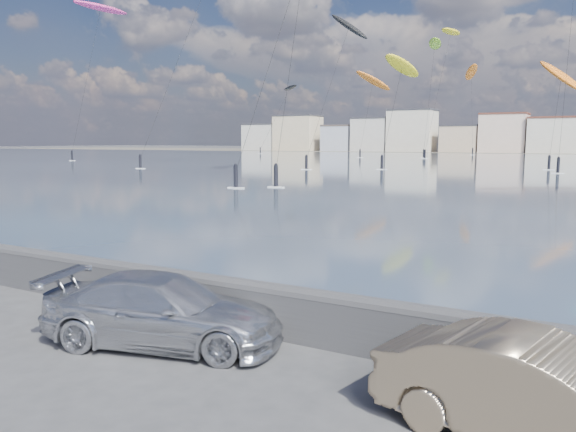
{
  "coord_description": "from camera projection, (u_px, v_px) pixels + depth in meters",
  "views": [
    {
      "loc": [
        6.8,
        -6.37,
        3.8
      ],
      "look_at": [
        1.0,
        4.0,
        2.2
      ],
      "focal_mm": 35.0,
      "sensor_mm": 36.0,
      "label": 1
    }
  ],
  "objects": [
    {
      "name": "kitesurfer_14",
      "position": [
        373.0,
        82.0,
        132.35
      ],
      "size": [
        8.19,
        13.59,
        20.64
      ],
      "color": "orange",
      "rests_on": "ground"
    },
    {
      "name": "bay_water",
      "position": [
        553.0,
        165.0,
        88.44
      ],
      "size": [
        500.0,
        177.0,
        0.0
      ],
      "primitive_type": "cube",
      "color": "#344258",
      "rests_on": "ground"
    },
    {
      "name": "kitesurfer_5",
      "position": [
        451.0,
        33.0,
        120.41
      ],
      "size": [
        5.08,
        12.78,
        27.77
      ],
      "color": "yellow",
      "rests_on": "ground"
    },
    {
      "name": "kitesurfer_9",
      "position": [
        435.0,
        45.0,
        126.96
      ],
      "size": [
        5.78,
        11.63,
        26.85
      ],
      "color": "#8CD826",
      "rests_on": "ground"
    },
    {
      "name": "kitesurfer_7",
      "position": [
        402.0,
        67.0,
        85.86
      ],
      "size": [
        5.45,
        19.02,
        17.3
      ],
      "color": "yellow",
      "rests_on": "ground"
    },
    {
      "name": "kitesurfer_19",
      "position": [
        471.0,
        73.0,
        156.4
      ],
      "size": [
        6.9,
        14.39,
        25.1
      ],
      "color": "orange",
      "rests_on": "ground"
    },
    {
      "name": "kitesurfer_8",
      "position": [
        561.0,
        77.0,
        77.11
      ],
      "size": [
        7.91,
        10.65,
        15.65
      ],
      "color": "orange",
      "rests_on": "ground"
    },
    {
      "name": "kitesurfer_18",
      "position": [
        101.0,
        9.0,
        109.76
      ],
      "size": [
        6.45,
        13.75,
        30.59
      ],
      "color": "#E5338C",
      "rests_on": "ground"
    },
    {
      "name": "kitesurfer_4",
      "position": [
        349.0,
        28.0,
        83.28
      ],
      "size": [
        8.18,
        16.93,
        23.6
      ],
      "color": "black",
      "rests_on": "ground"
    },
    {
      "name": "car_silver",
      "position": [
        163.0,
        310.0,
        10.46
      ],
      "size": [
        4.86,
        3.0,
        1.31
      ],
      "primitive_type": "imported",
      "rotation": [
        0.0,
        0.0,
        1.85
      ],
      "color": "#BBBCC3",
      "rests_on": "ground"
    },
    {
      "name": "ground",
      "position": [
        118.0,
        371.0,
        9.31
      ],
      "size": [
        700.0,
        700.0,
        0.0
      ],
      "primitive_type": "plane",
      "color": "#333335",
      "rests_on": "ground"
    },
    {
      "name": "car_champagne",
      "position": [
        542.0,
        395.0,
        6.91
      ],
      "size": [
        4.34,
        2.24,
        1.36
      ],
      "primitive_type": "imported",
      "rotation": [
        0.0,
        0.0,
        1.37
      ],
      "color": "tan",
      "rests_on": "ground"
    },
    {
      "name": "seawall",
      "position": [
        215.0,
        298.0,
        11.56
      ],
      "size": [
        400.0,
        0.36,
        1.08
      ],
      "color": "#28282B",
      "rests_on": "ground"
    },
    {
      "name": "kitesurfer_20",
      "position": [
        290.0,
        89.0,
        169.15
      ],
      "size": [
        8.73,
        14.89,
        20.58
      ],
      "color": "black",
      "rests_on": "ground"
    }
  ]
}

